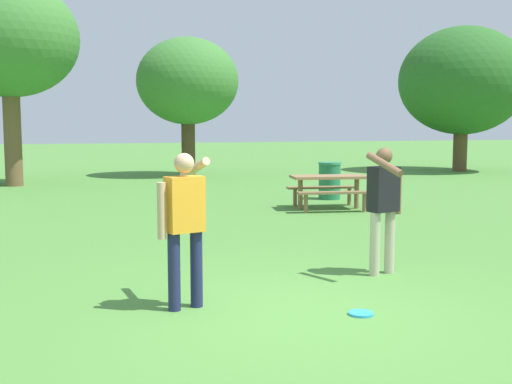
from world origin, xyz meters
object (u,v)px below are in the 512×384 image
Objects in this scene: tree_slender_mid at (462,81)px; picnic_table_near at (329,185)px; tree_far_right at (188,82)px; trash_can_beside_table at (330,181)px; person_thrower at (384,201)px; frisbee at (361,314)px; tree_broad_center at (9,39)px; person_catcher at (184,218)px.

picnic_table_near is at bearing -137.33° from tree_slender_mid.
tree_far_right is at bearing 174.86° from tree_slender_mid.
person_thrower is at bearing -109.13° from trash_can_beside_table.
frisbee is 8.10m from picnic_table_near.
tree_slender_mid is at bearing 52.29° from frisbee.
picnic_table_near is (1.90, 6.02, -0.40)m from person_thrower.
tree_broad_center is 1.08× the size of tree_slender_mid.
tree_broad_center is 1.24× the size of tree_far_right.
person_thrower is 0.32× the size of tree_far_right.
tree_broad_center reaches higher than frisbee.
trash_can_beside_table is at bearing 67.95° from frisbee.
tree_far_right is (6.01, 2.21, -1.04)m from tree_broad_center.
frisbee is 16.68m from tree_broad_center.
tree_far_right is (0.65, 16.19, 2.54)m from person_thrower.
trash_can_beside_table is at bearing -141.02° from tree_slender_mid.
person_catcher is at bearing -79.87° from tree_broad_center.
person_thrower reaches higher than picnic_table_near.
frisbee is 0.05× the size of tree_far_right.
tree_slender_mid reaches higher than frisbee.
tree_broad_center reaches higher than trash_can_beside_table.
trash_can_beside_table is 0.16× the size of tree_slender_mid.
frisbee is (-1.06, -1.49, -0.95)m from person_thrower.
tree_far_right reaches higher than trash_can_beside_table.
person_catcher reaches higher than picnic_table_near.
picnic_table_near is at bearing 68.53° from frisbee.
person_catcher is 17.44m from tree_far_right.
person_thrower is at bearing -127.93° from tree_slender_mid.
tree_slender_mid is (12.89, 16.68, 3.67)m from frisbee.
trash_can_beside_table is 0.19× the size of tree_far_right.
picnic_table_near reaches higher than frisbee.
trash_can_beside_table is at bearing 57.50° from person_catcher.
frisbee is 0.04× the size of tree_broad_center.
trash_can_beside_table is (5.43, 8.52, -0.48)m from person_catcher.
person_thrower is 1.00× the size of person_catcher.
tree_far_right is 0.87× the size of tree_slender_mid.
tree_slender_mid is (9.94, 9.16, 3.12)m from picnic_table_near.
person_thrower and person_catcher have the same top height.
frisbee is 18.10m from tree_far_right.
frisbee is at bearing -125.35° from person_thrower.
tree_far_right is (1.71, 17.68, 3.49)m from frisbee.
person_catcher is 10.12m from trash_can_beside_table.
person_thrower is 0.86× the size of picnic_table_near.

